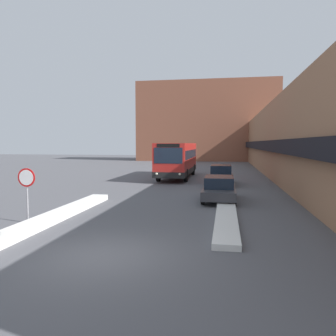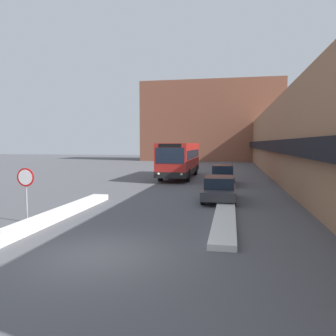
# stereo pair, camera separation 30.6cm
# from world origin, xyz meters

# --- Properties ---
(ground_plane) EXTENTS (160.00, 160.00, 0.00)m
(ground_plane) POSITION_xyz_m (0.00, 0.00, 0.00)
(ground_plane) COLOR #515156
(building_row_right) EXTENTS (5.50, 60.00, 7.03)m
(building_row_right) POSITION_xyz_m (9.97, 24.00, 3.51)
(building_row_right) COLOR #996B4C
(building_row_right) RESTS_ON ground_plane
(building_backdrop_far) EXTENTS (26.00, 8.00, 14.71)m
(building_backdrop_far) POSITION_xyz_m (0.00, 54.41, 7.36)
(building_backdrop_far) COLOR brown
(building_backdrop_far) RESTS_ON ground_plane
(snow_bank_left) EXTENTS (0.90, 10.70, 0.29)m
(snow_bank_left) POSITION_xyz_m (-3.60, 3.76, 0.15)
(snow_bank_left) COLOR silver
(snow_bank_left) RESTS_ON ground_plane
(snow_bank_right) EXTENTS (0.90, 9.37, 0.21)m
(snow_bank_right) POSITION_xyz_m (3.60, 5.72, 0.10)
(snow_bank_right) COLOR silver
(snow_bank_right) RESTS_ON ground_plane
(city_bus) EXTENTS (2.64, 10.23, 3.27)m
(city_bus) POSITION_xyz_m (-0.93, 21.74, 1.78)
(city_bus) COLOR red
(city_bus) RESTS_ON ground_plane
(parked_car_front) EXTENTS (1.85, 4.24, 1.37)m
(parked_car_front) POSITION_xyz_m (3.20, 9.95, 0.70)
(parked_car_front) COLOR #38383D
(parked_car_front) RESTS_ON ground_plane
(parked_car_middle) EXTENTS (1.84, 4.46, 1.54)m
(parked_car_middle) POSITION_xyz_m (3.20, 17.39, 0.76)
(parked_car_middle) COLOR #38383D
(parked_car_middle) RESTS_ON ground_plane
(stop_sign) EXTENTS (0.76, 0.08, 2.25)m
(stop_sign) POSITION_xyz_m (-4.41, 3.25, 1.63)
(stop_sign) COLOR gray
(stop_sign) RESTS_ON ground_plane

